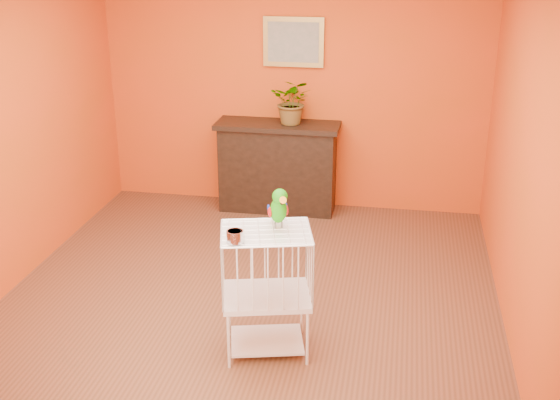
# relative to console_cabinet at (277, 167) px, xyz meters

# --- Properties ---
(ground) EXTENTS (4.50, 4.50, 0.00)m
(ground) POSITION_rel_console_cabinet_xyz_m (0.13, -2.03, -0.48)
(ground) COLOR brown
(ground) RESTS_ON ground
(room_shell) EXTENTS (4.50, 4.50, 4.50)m
(room_shell) POSITION_rel_console_cabinet_xyz_m (0.13, -2.03, 1.11)
(room_shell) COLOR #D74114
(room_shell) RESTS_ON ground
(console_cabinet) EXTENTS (1.28, 0.46, 0.95)m
(console_cabinet) POSITION_rel_console_cabinet_xyz_m (0.00, 0.00, 0.00)
(console_cabinet) COLOR black
(console_cabinet) RESTS_ON ground
(potted_plant) EXTENTS (0.46, 0.50, 0.37)m
(potted_plant) POSITION_rel_console_cabinet_xyz_m (0.16, 0.04, 0.66)
(potted_plant) COLOR #26722D
(potted_plant) RESTS_ON console_cabinet
(framed_picture) EXTENTS (0.62, 0.04, 0.50)m
(framed_picture) POSITION_rel_console_cabinet_xyz_m (0.13, 0.19, 1.27)
(framed_picture) COLOR #A5843A
(framed_picture) RESTS_ON room_shell
(birdcage) EXTENTS (0.69, 0.59, 0.92)m
(birdcage) POSITION_rel_console_cabinet_xyz_m (0.41, -2.67, 0.00)
(birdcage) COLOR silver
(birdcage) RESTS_ON ground
(feed_cup) EXTENTS (0.11, 0.11, 0.08)m
(feed_cup) POSITION_rel_console_cabinet_xyz_m (0.25, -2.88, 0.49)
(feed_cup) COLOR silver
(feed_cup) RESTS_ON birdcage
(parrot) EXTENTS (0.18, 0.26, 0.29)m
(parrot) POSITION_rel_console_cabinet_xyz_m (0.48, -2.59, 0.60)
(parrot) COLOR #59544C
(parrot) RESTS_ON birdcage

